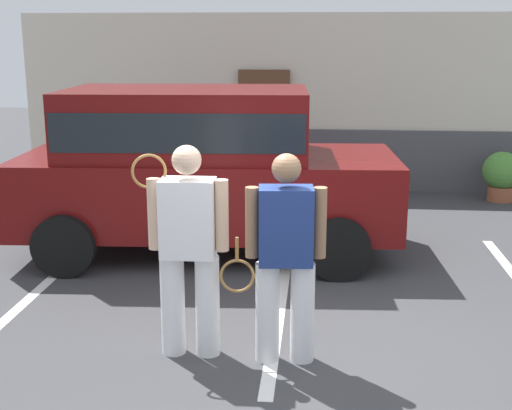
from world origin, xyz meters
TOP-DOWN VIEW (x-y plane):
  - ground_plane at (0.00, 0.00)m, footprint 40.00×40.00m
  - parking_stripe_0 at (-2.81, 1.50)m, footprint 0.12×4.40m
  - parking_stripe_1 at (-0.18, 1.50)m, footprint 0.12×4.40m
  - house_frontage at (-0.01, 6.90)m, footprint 10.24×0.40m
  - parked_suv at (-1.29, 2.91)m, footprint 4.70×2.37m
  - tennis_player_man at (-0.89, 0.06)m, footprint 0.81×0.29m
  - tennis_player_woman at (-0.08, 0.01)m, footprint 0.91×0.31m
  - potted_plant_by_porch at (3.18, 6.08)m, footprint 0.63×0.63m

SIDE VIEW (x-z plane):
  - ground_plane at x=0.00m, z-range 0.00..0.00m
  - parking_stripe_0 at x=-2.81m, z-range 0.00..0.01m
  - parking_stripe_1 at x=-0.18m, z-range 0.00..0.01m
  - potted_plant_by_porch at x=3.18m, z-range 0.05..0.87m
  - tennis_player_woman at x=-0.08m, z-range 0.03..1.80m
  - tennis_player_man at x=-0.89m, z-range 0.04..1.86m
  - parked_suv at x=-1.29m, z-range 0.12..2.17m
  - house_frontage at x=-0.01m, z-range -0.09..2.97m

